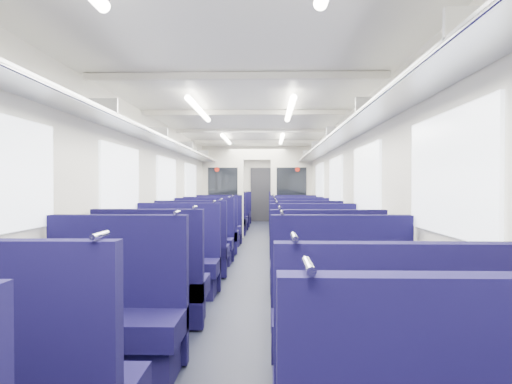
{
  "coord_description": "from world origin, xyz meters",
  "views": [
    {
      "loc": [
        0.29,
        -8.0,
        1.35
      ],
      "look_at": [
        -0.03,
        3.48,
        1.18
      ],
      "focal_mm": 31.81,
      "sensor_mm": 36.0,
      "label": 1
    }
  ],
  "objects": [
    {
      "name": "seat_8",
      "position": [
        -0.83,
        -3.69,
        0.36
      ],
      "size": [
        1.04,
        0.57,
        1.16
      ],
      "color": "#0F0C39",
      "rests_on": "floor"
    },
    {
      "name": "seat_17",
      "position": [
        0.83,
        0.91,
        0.36
      ],
      "size": [
        1.04,
        0.57,
        1.16
      ],
      "color": "#0F0C39",
      "rests_on": "floor"
    },
    {
      "name": "seat_12",
      "position": [
        -0.83,
        -1.36,
        0.36
      ],
      "size": [
        1.04,
        0.57,
        1.16
      ],
      "color": "#0F0C39",
      "rests_on": "floor"
    },
    {
      "name": "luggage_rack_right",
      "position": [
        1.21,
        0.0,
        1.97
      ],
      "size": [
        0.36,
        17.4,
        0.18
      ],
      "color": "#B2B5BA",
      "rests_on": "wall_right"
    },
    {
      "name": "seat_23",
      "position": [
        0.83,
        5.35,
        0.36
      ],
      "size": [
        1.04,
        0.57,
        1.16
      ],
      "color": "#0F0C39",
      "rests_on": "floor"
    },
    {
      "name": "seat_14",
      "position": [
        -0.83,
        -0.27,
        0.36
      ],
      "size": [
        1.04,
        0.57,
        1.16
      ],
      "color": "#0F0C39",
      "rests_on": "floor"
    },
    {
      "name": "dado_left",
      "position": [
        -1.39,
        0.0,
        0.35
      ],
      "size": [
        0.03,
        17.9,
        0.7
      ],
      "primitive_type": "cube",
      "color": "black",
      "rests_on": "floor"
    },
    {
      "name": "seat_18",
      "position": [
        -0.83,
        2.12,
        0.36
      ],
      "size": [
        1.04,
        0.57,
        1.16
      ],
      "color": "#0F0C39",
      "rests_on": "floor"
    },
    {
      "name": "seat_10",
      "position": [
        -0.83,
        -2.49,
        0.36
      ],
      "size": [
        1.04,
        0.57,
        1.16
      ],
      "color": "#0F0C39",
      "rests_on": "floor"
    },
    {
      "name": "seat_7",
      "position": [
        0.83,
        -4.77,
        0.36
      ],
      "size": [
        1.04,
        0.57,
        1.16
      ],
      "color": "#0F0C39",
      "rests_on": "floor"
    },
    {
      "name": "seat_25",
      "position": [
        0.83,
        6.47,
        0.36
      ],
      "size": [
        1.04,
        0.57,
        1.16
      ],
      "color": "#0F0C39",
      "rests_on": "floor"
    },
    {
      "name": "seat_9",
      "position": [
        0.83,
        -3.75,
        0.36
      ],
      "size": [
        1.04,
        0.57,
        1.16
      ],
      "color": "#0F0C39",
      "rests_on": "floor"
    },
    {
      "name": "wall_left",
      "position": [
        -1.4,
        0.0,
        1.18
      ],
      "size": [
        0.02,
        18.0,
        2.35
      ],
      "primitive_type": "cube",
      "color": "beige",
      "rests_on": "floor"
    },
    {
      "name": "seat_15",
      "position": [
        0.83,
        -0.18,
        0.36
      ],
      "size": [
        1.04,
        0.57,
        1.16
      ],
      "color": "#0F0C39",
      "rests_on": "floor"
    },
    {
      "name": "seat_11",
      "position": [
        0.83,
        -2.63,
        0.36
      ],
      "size": [
        1.04,
        0.57,
        1.16
      ],
      "color": "#0F0C39",
      "rests_on": "floor"
    },
    {
      "name": "seat_26",
      "position": [
        -0.83,
        7.52,
        0.36
      ],
      "size": [
        1.04,
        0.57,
        1.16
      ],
      "color": "#0F0C39",
      "rests_on": "floor"
    },
    {
      "name": "dado_right",
      "position": [
        1.39,
        0.0,
        0.35
      ],
      "size": [
        0.03,
        17.9,
        0.7
      ],
      "primitive_type": "cube",
      "color": "black",
      "rests_on": "floor"
    },
    {
      "name": "ceiling_fittings",
      "position": [
        0.0,
        -0.26,
        2.29
      ],
      "size": [
        2.7,
        16.06,
        0.11
      ],
      "color": "beige",
      "rests_on": "ceiling"
    },
    {
      "name": "seat_6",
      "position": [
        -0.83,
        -4.8,
        0.36
      ],
      "size": [
        1.04,
        0.57,
        1.16
      ],
      "color": "#0F0C39",
      "rests_on": "floor"
    },
    {
      "name": "seat_27",
      "position": [
        0.83,
        7.47,
        0.36
      ],
      "size": [
        1.04,
        0.57,
        1.16
      ],
      "color": "#0F0C39",
      "rests_on": "floor"
    },
    {
      "name": "seat_19",
      "position": [
        0.83,
        1.97,
        0.36
      ],
      "size": [
        1.04,
        0.57,
        1.16
      ],
      "color": "#0F0C39",
      "rests_on": "floor"
    },
    {
      "name": "bulkhead",
      "position": [
        -0.0,
        3.57,
        1.23
      ],
      "size": [
        2.8,
        0.1,
        2.35
      ],
      "color": "beige",
      "rests_on": "floor"
    },
    {
      "name": "seat_13",
      "position": [
        0.83,
        -1.38,
        0.36
      ],
      "size": [
        1.04,
        0.57,
        1.16
      ],
      "color": "#0F0C39",
      "rests_on": "floor"
    },
    {
      "name": "wall_far",
      "position": [
        0.0,
        9.0,
        1.18
      ],
      "size": [
        2.8,
        0.02,
        2.35
      ],
      "primitive_type": "cube",
      "color": "beige",
      "rests_on": "floor"
    },
    {
      "name": "seat_16",
      "position": [
        -0.83,
        0.83,
        0.36
      ],
      "size": [
        1.04,
        0.57,
        1.16
      ],
      "color": "#0F0C39",
      "rests_on": "floor"
    },
    {
      "name": "seat_22",
      "position": [
        -0.83,
        5.21,
        0.36
      ],
      "size": [
        1.04,
        0.57,
        1.16
      ],
      "color": "#0F0C39",
      "rests_on": "floor"
    },
    {
      "name": "wall_right",
      "position": [
        1.4,
        0.0,
        1.18
      ],
      "size": [
        0.02,
        18.0,
        2.35
      ],
      "primitive_type": "cube",
      "color": "beige",
      "rests_on": "floor"
    },
    {
      "name": "windows",
      "position": [
        0.0,
        -0.46,
        1.42
      ],
      "size": [
        2.78,
        15.6,
        0.75
      ],
      "color": "white",
      "rests_on": "wall_left"
    },
    {
      "name": "seat_20",
      "position": [
        -0.83,
        4.08,
        0.36
      ],
      "size": [
        1.04,
        0.57,
        1.16
      ],
      "color": "#0F0C39",
      "rests_on": "floor"
    },
    {
      "name": "floor",
      "position": [
        0.0,
        0.0,
        0.0
      ],
      "size": [
        2.8,
        18.0,
        0.01
      ],
      "primitive_type": "cube",
      "color": "black",
      "rests_on": "ground"
    },
    {
      "name": "ceiling",
      "position": [
        0.0,
        0.0,
        2.35
      ],
      "size": [
        2.8,
        18.0,
        0.01
      ],
      "primitive_type": "cube",
      "color": "white",
      "rests_on": "wall_left"
    },
    {
      "name": "luggage_rack_left",
      "position": [
        -1.21,
        0.0,
        1.97
      ],
      "size": [
        0.36,
        17.4,
        0.18
      ],
      "color": "#B2B5BA",
      "rests_on": "wall_left"
    },
    {
      "name": "end_door",
      "position": [
        0.0,
        8.94,
        1.0
      ],
      "size": [
        0.75,
        0.06,
        2.0
      ],
      "primitive_type": "cube",
      "color": "black",
      "rests_on": "floor"
    },
    {
      "name": "seat_24",
      "position": [
        -0.83,
        6.46,
        0.36
      ],
      "size": [
        1.04,
        0.57,
        1.16
      ],
      "color": "#0F0C39",
      "rests_on": "floor"
    },
    {
      "name": "seat_21",
      "position": [
        0.83,
        4.06,
        0.36
      ],
      "size": [
        1.04,
        0.57,
        1.16
      ],
      "color": "#0F0C39",
      "rests_on": "floor"
    }
  ]
}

